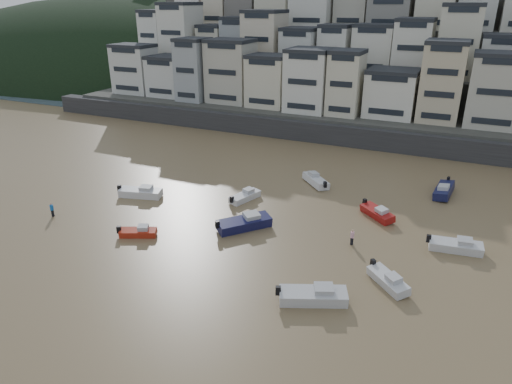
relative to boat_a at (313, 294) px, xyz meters
The scene contains 16 objects.
sea_strip 177.52m from the boat_a, 134.62° to the left, with size 340.00×340.00×0.00m, color #475765.
harbor_wall 46.60m from the boat_a, 95.77° to the left, with size 140.00×3.00×3.50m, color #38383A.
hillside 87.05m from the boat_a, 89.96° to the left, with size 141.04×66.00×50.00m.
headland 159.90m from the boat_a, 133.31° to the left, with size 216.00×135.00×53.33m.
boat_a is the anchor object (origin of this frame).
boat_b 7.47m from the boat_a, 44.15° to the left, with size 5.06×1.65×1.38m, color silver, non-canonical shape.
boat_c 14.88m from the boat_a, 139.09° to the left, with size 6.73×2.20×1.83m, color #161745, non-canonical shape.
boat_d 17.80m from the boat_a, 53.50° to the left, with size 5.65×1.85×1.54m, color silver, non-canonical shape.
boat_e 19.03m from the boat_a, 84.68° to the left, with size 5.20×1.70×1.42m, color maroon, non-canonical shape.
boat_f 22.42m from the boat_a, 130.81° to the left, with size 5.03×1.64×1.37m, color silver, non-canonical shape.
boat_h 27.19m from the boat_a, 107.21° to the left, with size 5.78×1.89×1.58m, color silver, non-canonical shape.
boat_i 30.62m from the boat_a, 73.95° to the left, with size 6.31×2.07×1.72m, color #141841, non-canonical shape.
boat_j 21.26m from the boat_a, behind, with size 4.34×1.42×1.18m, color #B12815, non-canonical shape.
boat_k 30.13m from the boat_a, 156.02° to the left, with size 6.07×1.99×1.65m, color silver, non-canonical shape.
person_blue 33.52m from the boat_a, behind, with size 0.44×0.44×1.74m, color blue, non-canonical shape.
person_pink 11.26m from the boat_a, 86.87° to the left, with size 0.44×0.44×1.74m, color #E29FB6, non-canonical shape.
Camera 1 is at (23.65, -12.61, 23.80)m, focal length 32.00 mm.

